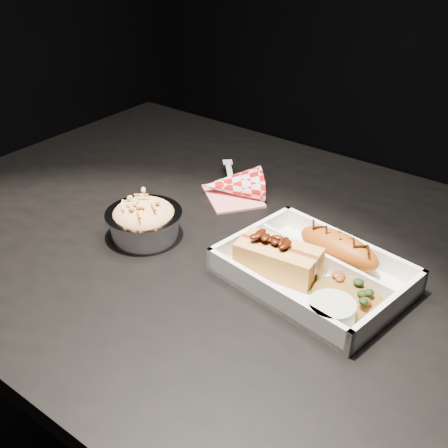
{
  "coord_description": "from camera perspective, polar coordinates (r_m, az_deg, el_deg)",
  "views": [
    {
      "loc": [
        0.42,
        -0.61,
        1.23
      ],
      "look_at": [
        -0.0,
        -0.05,
        0.81
      ],
      "focal_mm": 45.0,
      "sensor_mm": 36.0,
      "label": 1
    }
  ],
  "objects": [
    {
      "name": "napkin_fork",
      "position": [
        1.02,
        0.8,
        3.98
      ],
      "size": [
        0.16,
        0.16,
        0.1
      ],
      "rotation": [
        0.0,
        0.0,
        -0.84
      ],
      "color": "red",
      "rests_on": "dining_table"
    },
    {
      "name": "cupcake_liner",
      "position": [
        0.73,
        10.85,
        -8.83
      ],
      "size": [
        0.06,
        0.06,
        0.03
      ],
      "primitive_type": "cylinder",
      "color": "#B6CA98",
      "rests_on": "food_tray"
    },
    {
      "name": "foil_coleslaw_cup",
      "position": [
        0.89,
        -8.12,
        0.49
      ],
      "size": [
        0.12,
        0.12,
        0.07
      ],
      "color": "silver",
      "rests_on": "dining_table"
    },
    {
      "name": "dining_table",
      "position": [
        0.94,
        2.13,
        -6.71
      ],
      "size": [
        1.2,
        0.8,
        0.75
      ],
      "color": "black",
      "rests_on": "ground"
    },
    {
      "name": "food_tray",
      "position": [
        0.81,
        9.11,
        -5.12
      ],
      "size": [
        0.27,
        0.21,
        0.04
      ],
      "rotation": [
        0.0,
        0.0,
        -0.15
      ],
      "color": "white",
      "rests_on": "dining_table"
    },
    {
      "name": "hotdog",
      "position": [
        0.8,
        5.53,
        -3.26
      ],
      "size": [
        0.12,
        0.07,
        0.06
      ],
      "rotation": [
        0.0,
        0.0,
        0.12
      ],
      "color": "gold",
      "rests_on": "food_tray"
    },
    {
      "name": "fried_pastry",
      "position": [
        0.84,
        11.55,
        -2.42
      ],
      "size": [
        0.14,
        0.07,
        0.05
      ],
      "primitive_type": "ellipsoid",
      "rotation": [
        0.0,
        0.0,
        -0.15
      ],
      "color": "#A04910",
      "rests_on": "food_tray"
    },
    {
      "name": "fried_rice_mound",
      "position": [
        0.76,
        12.49,
        -6.7
      ],
      "size": [
        0.12,
        0.1,
        0.03
      ],
      "primitive_type": "ellipsoid",
      "rotation": [
        0.0,
        0.0,
        -0.15
      ],
      "color": "olive",
      "rests_on": "food_tray"
    }
  ]
}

